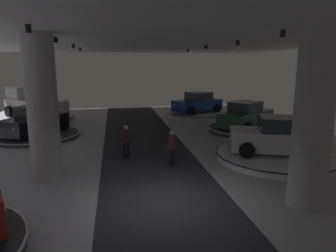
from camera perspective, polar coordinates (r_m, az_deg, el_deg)
ground at (r=10.16m, az=-0.42°, el=-14.15°), size 24.00×44.00×0.06m
ceiling_with_spotlights at (r=9.22m, az=-0.47°, el=18.83°), size 24.00×44.00×0.39m
column_right at (r=10.08m, az=25.71°, el=1.08°), size 1.16×1.16×5.50m
column_left at (r=12.22m, az=-22.57°, el=3.00°), size 1.13×1.13×5.50m
display_platform_mid_right at (r=15.09m, az=19.61°, el=-5.29°), size 5.58×5.58×0.32m
display_car_mid_right at (r=14.87m, az=19.97°, el=-1.95°), size 4.56×3.25×1.71m
display_platform_deep_left at (r=25.74m, az=-23.44°, el=1.26°), size 5.68×5.68×0.34m
pickup_truck_deep_left at (r=25.85m, az=-24.02°, el=3.70°), size 5.26×5.20×2.30m
display_platform_deep_right at (r=25.99m, az=5.49°, el=2.27°), size 4.89×4.89×0.35m
display_car_deep_right at (r=25.87m, az=5.59°, el=4.28°), size 4.57×3.51×1.71m
display_platform_far_left at (r=20.16m, az=-23.63°, el=-1.57°), size 5.12×5.12×0.23m
display_car_far_left at (r=20.01m, az=-23.77°, el=0.86°), size 3.67×4.54×1.71m
display_platform_far_right at (r=20.68m, az=14.37°, el=-0.54°), size 4.93×4.93×0.30m
display_car_far_right at (r=20.49m, az=14.45°, el=1.89°), size 4.46×3.92×1.71m
visitor_walking_near at (r=13.17m, az=0.70°, el=-3.73°), size 0.32×0.32×1.59m
visitor_walking_far at (r=14.42m, az=-7.91°, el=-2.48°), size 0.32×0.32×1.59m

